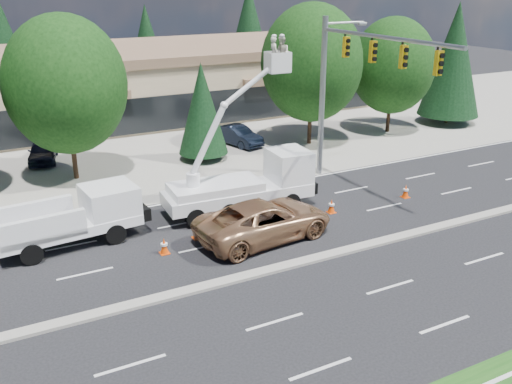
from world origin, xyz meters
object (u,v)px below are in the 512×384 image
signal_mast (347,76)px  bucket_truck (251,175)px  minivan (264,220)px  utility_pickup (79,222)px

signal_mast → bucket_truck: bearing=-171.8°
signal_mast → minivan: signal_mast is taller
bucket_truck → signal_mast: bearing=11.7°
signal_mast → utility_pickup: (-14.58, -0.80, -5.10)m
signal_mast → minivan: bearing=-149.5°
signal_mast → utility_pickup: 15.46m
utility_pickup → bucket_truck: (8.43, -0.09, 0.84)m
minivan → bucket_truck: bearing=-23.9°
bucket_truck → minivan: (-1.07, -3.36, -0.92)m
utility_pickup → minivan: size_ratio=0.99×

